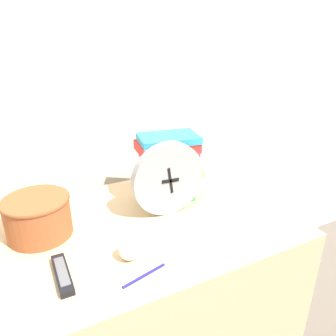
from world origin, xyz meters
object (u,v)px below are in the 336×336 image
object	(u,v)px
desk_clock	(168,179)
book_stack	(169,164)
crumpled_paper_ball	(129,250)
basket	(38,215)
pen	(144,275)
tv_remote	(62,274)

from	to	relation	value
desk_clock	book_stack	bearing A→B (deg)	62.62
crumpled_paper_ball	book_stack	bearing A→B (deg)	46.78
basket	crumpled_paper_ball	size ratio (longest dim) A/B	3.46
book_stack	pen	distance (m)	0.51
basket	pen	size ratio (longest dim) A/B	1.54
book_stack	pen	world-z (taller)	book_stack
desk_clock	crumpled_paper_ball	size ratio (longest dim) A/B	4.41
basket	pen	bearing A→B (deg)	-56.48
desk_clock	tv_remote	bearing A→B (deg)	-157.53
pen	desk_clock	bearing A→B (deg)	51.77
book_stack	crumpled_paper_ball	distance (m)	0.44
tv_remote	pen	xyz separation A→B (m)	(0.20, -0.10, -0.01)
pen	tv_remote	bearing A→B (deg)	153.50
desk_clock	crumpled_paper_ball	distance (m)	0.31
desk_clock	basket	size ratio (longest dim) A/B	1.27
basket	pen	world-z (taller)	basket
tv_remote	crumpled_paper_ball	size ratio (longest dim) A/B	2.66
basket	book_stack	bearing A→B (deg)	6.27
basket	tv_remote	world-z (taller)	basket
book_stack	crumpled_paper_ball	world-z (taller)	book_stack
book_stack	desk_clock	bearing A→B (deg)	-117.38
desk_clock	basket	world-z (taller)	desk_clock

